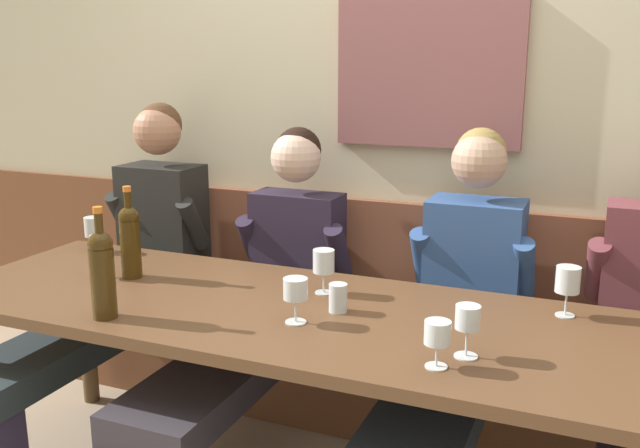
% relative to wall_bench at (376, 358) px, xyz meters
% --- Properties ---
extents(room_wall_back, '(6.80, 0.12, 2.80)m').
position_rel_wall_bench_xyz_m(room_wall_back, '(0.00, 0.26, 1.12)').
color(room_wall_back, beige).
rests_on(room_wall_back, ground).
extents(wood_wainscot_panel, '(6.80, 0.03, 0.94)m').
position_rel_wall_bench_xyz_m(wood_wainscot_panel, '(0.00, 0.21, 0.19)').
color(wood_wainscot_panel, brown).
rests_on(wood_wainscot_panel, ground).
extents(wall_bench, '(2.97, 0.42, 0.94)m').
position_rel_wall_bench_xyz_m(wall_bench, '(0.00, 0.00, 0.00)').
color(wall_bench, brown).
rests_on(wall_bench, ground).
extents(dining_table, '(2.67, 0.84, 0.74)m').
position_rel_wall_bench_xyz_m(dining_table, '(0.00, -0.71, 0.39)').
color(dining_table, brown).
rests_on(dining_table, ground).
extents(person_left_seat, '(0.47, 1.30, 1.35)m').
position_rel_wall_bench_xyz_m(person_left_seat, '(-1.06, -0.33, 0.39)').
color(person_left_seat, '#2F2740').
rests_on(person_left_seat, ground).
extents(person_center_right_seat, '(0.49, 1.30, 1.27)m').
position_rel_wall_bench_xyz_m(person_center_right_seat, '(-0.36, -0.39, 0.34)').
color(person_center_right_seat, '#2A323B').
rests_on(person_center_right_seat, ground).
extents(person_center_left_seat, '(0.47, 1.30, 1.29)m').
position_rel_wall_bench_xyz_m(person_center_left_seat, '(0.40, -0.35, 0.36)').
color(person_center_left_seat, '#24353C').
rests_on(person_center_left_seat, ground).
extents(wine_bottle_green_tall, '(0.08, 0.08, 0.35)m').
position_rel_wall_bench_xyz_m(wine_bottle_green_tall, '(-0.76, -0.64, 0.61)').
color(wine_bottle_green_tall, '#3B280A').
rests_on(wine_bottle_green_tall, dining_table).
extents(wine_bottle_clear_water, '(0.08, 0.08, 0.36)m').
position_rel_wall_bench_xyz_m(wine_bottle_clear_water, '(-0.58, -1.02, 0.62)').
color(wine_bottle_clear_water, '#3A270D').
rests_on(wine_bottle_clear_water, dining_table).
extents(wine_glass_center_rear, '(0.08, 0.08, 0.16)m').
position_rel_wall_bench_xyz_m(wine_glass_center_rear, '(0.77, -0.44, 0.58)').
color(wine_glass_center_rear, silver).
rests_on(wine_glass_center_rear, dining_table).
extents(wine_glass_by_bottle, '(0.07, 0.07, 0.13)m').
position_rel_wall_bench_xyz_m(wine_glass_by_bottle, '(0.48, -0.97, 0.56)').
color(wine_glass_by_bottle, silver).
rests_on(wine_glass_by_bottle, dining_table).
extents(wine_glass_mid_left, '(0.07, 0.07, 0.16)m').
position_rel_wall_bench_xyz_m(wine_glass_mid_left, '(-0.88, -0.68, 0.58)').
color(wine_glass_mid_left, silver).
rests_on(wine_glass_mid_left, dining_table).
extents(wine_glass_mid_right, '(0.07, 0.07, 0.15)m').
position_rel_wall_bench_xyz_m(wine_glass_mid_right, '(-1.14, -0.41, 0.56)').
color(wine_glass_mid_right, silver).
rests_on(wine_glass_mid_right, dining_table).
extents(wine_glass_right_end, '(0.08, 0.08, 0.14)m').
position_rel_wall_bench_xyz_m(wine_glass_right_end, '(0.00, -0.82, 0.57)').
color(wine_glass_right_end, silver).
rests_on(wine_glass_right_end, dining_table).
extents(wine_glass_center_front, '(0.08, 0.08, 0.16)m').
position_rel_wall_bench_xyz_m(wine_glass_center_front, '(-0.03, -0.53, 0.58)').
color(wine_glass_center_front, silver).
rests_on(wine_glass_center_front, dining_table).
extents(wine_glass_near_bucket, '(0.07, 0.07, 0.15)m').
position_rel_wall_bench_xyz_m(wine_glass_near_bucket, '(0.54, -0.87, 0.57)').
color(wine_glass_near_bucket, silver).
rests_on(wine_glass_near_bucket, dining_table).
extents(water_tumbler_right, '(0.06, 0.06, 0.09)m').
position_rel_wall_bench_xyz_m(water_tumbler_right, '(0.09, -0.68, 0.51)').
color(water_tumbler_right, silver).
rests_on(water_tumbler_right, dining_table).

